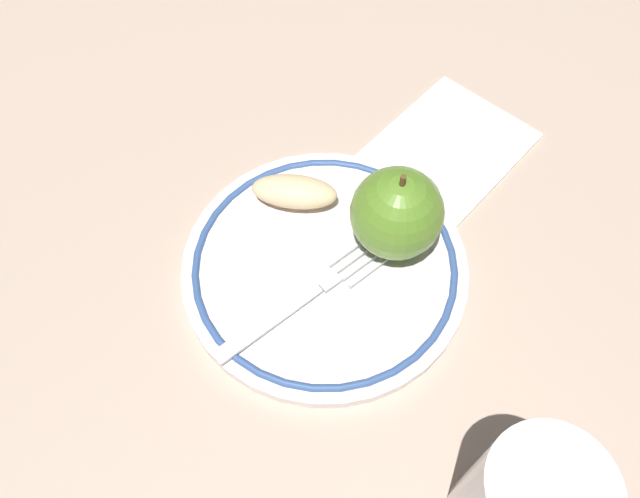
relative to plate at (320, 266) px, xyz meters
The scene contains 6 objects.
ground_plane 0.01m from the plate, 46.37° to the left, with size 2.00×2.00×0.00m, color tan.
plate is the anchor object (origin of this frame).
apple_red_whole 0.08m from the plate, 59.73° to the left, with size 0.07×0.07×0.08m.
apple_slice_front 0.07m from the plate, 148.09° to the left, with size 0.07×0.03×0.02m, color beige.
fork 0.03m from the plate, 66.49° to the right, with size 0.05×0.17×0.00m.
napkin_folded 0.17m from the plate, 86.48° to the left, with size 0.11×0.14×0.01m, color white.
Camera 1 is at (0.15, -0.19, 0.44)m, focal length 35.00 mm.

